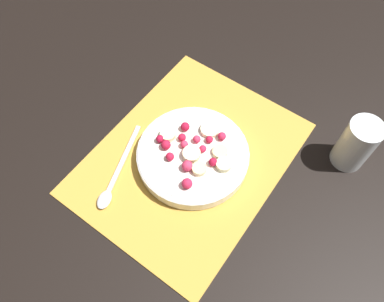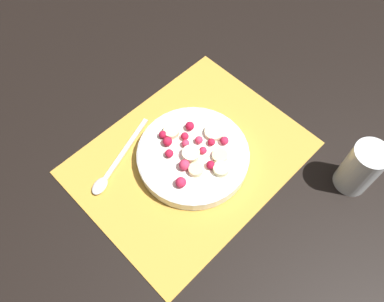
# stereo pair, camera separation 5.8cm
# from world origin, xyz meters

# --- Properties ---
(ground_plane) EXTENTS (3.00, 3.00, 0.00)m
(ground_plane) POSITION_xyz_m (0.00, 0.00, 0.00)
(ground_plane) COLOR black
(placemat) EXTENTS (0.44, 0.34, 0.01)m
(placemat) POSITION_xyz_m (0.00, 0.00, 0.00)
(placemat) COLOR gold
(placemat) RESTS_ON ground_plane
(fruit_bowl) EXTENTS (0.22, 0.22, 0.05)m
(fruit_bowl) POSITION_xyz_m (-0.00, -0.01, 0.02)
(fruit_bowl) COLOR white
(fruit_bowl) RESTS_ON placemat
(spoon) EXTENTS (0.19, 0.08, 0.01)m
(spoon) POSITION_xyz_m (-0.13, 0.09, 0.01)
(spoon) COLOR silver
(spoon) RESTS_ON placemat
(drinking_glass) EXTENTS (0.06, 0.06, 0.11)m
(drinking_glass) POSITION_xyz_m (0.18, -0.25, 0.06)
(drinking_glass) COLOR white
(drinking_glass) RESTS_ON ground_plane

